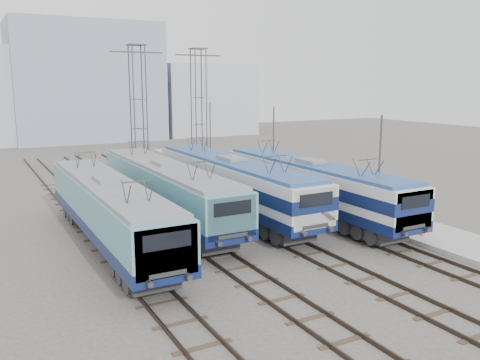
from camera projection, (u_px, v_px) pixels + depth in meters
name	position (u px, v px, depth m)	size (l,w,h in m)	color
ground	(276.00, 261.00, 25.59)	(160.00, 160.00, 0.00)	#514C47
platform	(335.00, 204.00, 37.25)	(4.00, 70.00, 0.30)	#9E9E99
locomotive_far_left	(110.00, 208.00, 27.22)	(2.86, 18.04, 3.40)	#0E1A46
locomotive_center_left	(167.00, 188.00, 32.22)	(2.92, 18.46, 3.47)	#0E1A46
locomotive_center_right	(233.00, 181.00, 33.97)	(2.97, 18.82, 3.54)	#0E1A46
locomotive_far_right	(312.00, 183.00, 33.70)	(2.86, 18.06, 3.40)	#0E1A46
catenary_tower_west	(139.00, 109.00, 43.35)	(4.50, 1.20, 12.00)	#3F4247
catenary_tower_east	(199.00, 107.00, 48.12)	(4.50, 1.20, 12.00)	#3F4247
mast_front	(379.00, 173.00, 30.69)	(0.12, 0.12, 7.00)	#3F4247
mast_mid	(273.00, 150.00, 41.05)	(0.12, 0.12, 7.00)	#3F4247
mast_rear	(210.00, 137.00, 51.42)	(0.12, 0.12, 7.00)	#3F4247
safety_cone	(423.00, 230.00, 28.93)	(0.35, 0.35, 0.57)	orange
building_center	(85.00, 82.00, 79.33)	(22.00, 14.00, 18.00)	#8994A9
building_east	(202.00, 100.00, 89.25)	(16.00, 12.00, 12.00)	#A6ADB8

